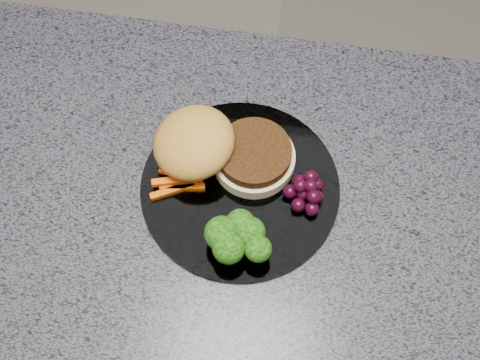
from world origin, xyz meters
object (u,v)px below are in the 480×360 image
plate (240,188)px  grape_bunch (307,192)px  island_cabinet (217,312)px  burger (215,149)px

plate → grape_bunch: (0.09, -0.00, 0.02)m
plate → grape_bunch: size_ratio=4.63×
plate → island_cabinet: bearing=-130.1°
island_cabinet → burger: bearing=90.6°
island_cabinet → burger: 0.51m
island_cabinet → grape_bunch: size_ratio=21.38×
plate → burger: 0.06m
burger → grape_bunch: burger is taller
plate → burger: burger is taller
island_cabinet → grape_bunch: grape_bunch is taller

